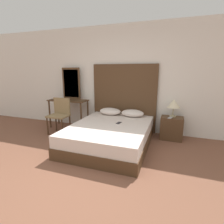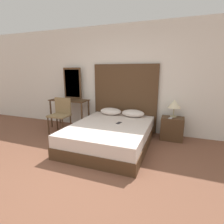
% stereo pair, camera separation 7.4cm
% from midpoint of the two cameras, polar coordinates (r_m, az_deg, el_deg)
% --- Properties ---
extents(ground_plane, '(16.00, 16.00, 0.00)m').
position_cam_midpoint_polar(ground_plane, '(2.72, -13.01, -22.56)').
color(ground_plane, brown).
extents(wall_back, '(10.00, 0.06, 2.70)m').
position_cam_midpoint_polar(wall_back, '(4.63, 4.62, 10.51)').
color(wall_back, white).
rests_on(wall_back, ground_plane).
extents(bed, '(1.61, 2.04, 0.46)m').
position_cam_midpoint_polar(bed, '(3.80, 0.02, -7.44)').
color(bed, '#4C331E').
rests_on(bed, ground_plane).
extents(headboard, '(1.69, 0.05, 1.74)m').
position_cam_midpoint_polar(headboard, '(4.60, 4.62, 4.48)').
color(headboard, '#4C331E').
rests_on(headboard, ground_plane).
extents(pillow_left, '(0.56, 0.35, 0.18)m').
position_cam_midpoint_polar(pillow_left, '(4.52, 0.08, 0.22)').
color(pillow_left, silver).
rests_on(pillow_left, bed).
extents(pillow_right, '(0.56, 0.35, 0.18)m').
position_cam_midpoint_polar(pillow_right, '(4.35, 7.35, -0.41)').
color(pillow_right, silver).
rests_on(pillow_right, bed).
extents(phone_on_bed, '(0.09, 0.16, 0.01)m').
position_cam_midpoint_polar(phone_on_bed, '(3.82, 2.78, -3.58)').
color(phone_on_bed, '#232328').
rests_on(phone_on_bed, bed).
extents(nightstand, '(0.50, 0.36, 0.53)m').
position_cam_midpoint_polar(nightstand, '(4.32, 19.46, -5.11)').
color(nightstand, '#4C331E').
rests_on(nightstand, ground_plane).
extents(table_lamp, '(0.29, 0.29, 0.40)m').
position_cam_midpoint_polar(table_lamp, '(4.25, 20.17, 2.42)').
color(table_lamp, tan).
rests_on(table_lamp, nightstand).
extents(phone_on_nightstand, '(0.11, 0.16, 0.01)m').
position_cam_midpoint_polar(phone_on_nightstand, '(4.16, 19.09, -1.88)').
color(phone_on_nightstand, '#B7B7BC').
rests_on(phone_on_nightstand, nightstand).
extents(vanity_desk, '(1.08, 0.46, 0.79)m').
position_cam_midpoint_polar(vanity_desk, '(5.01, -13.33, 2.35)').
color(vanity_desk, '#4C331E').
rests_on(vanity_desk, ground_plane).
extents(vanity_mirror, '(0.54, 0.03, 0.87)m').
position_cam_midpoint_polar(vanity_mirror, '(5.11, -12.40, 9.10)').
color(vanity_mirror, '#4C331E').
rests_on(vanity_mirror, vanity_desk).
extents(chair, '(0.49, 0.40, 0.90)m').
position_cam_midpoint_polar(chair, '(4.65, -15.93, -0.15)').
color(chair, olive).
rests_on(chair, ground_plane).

